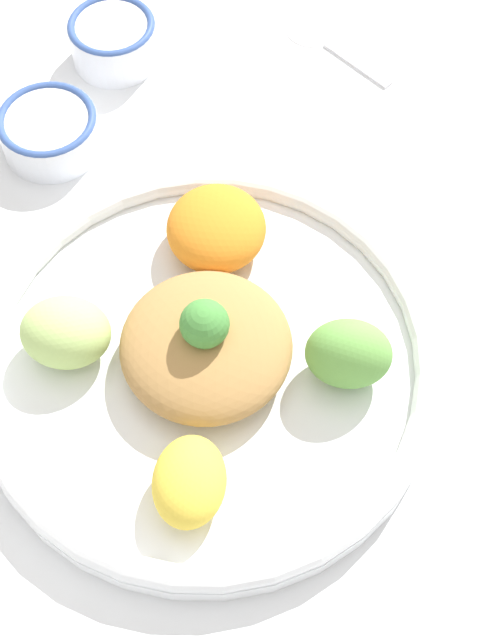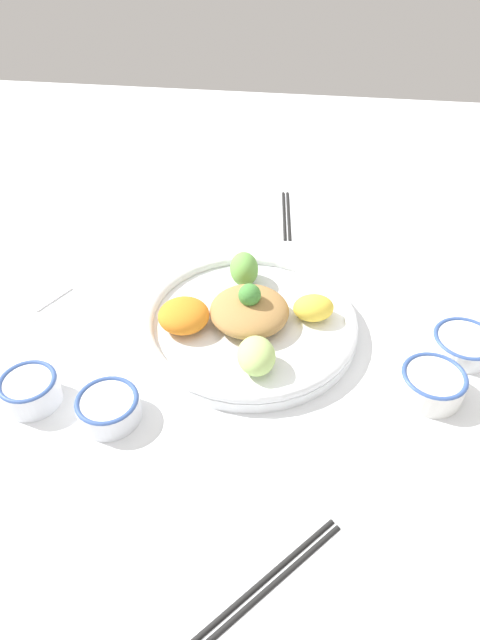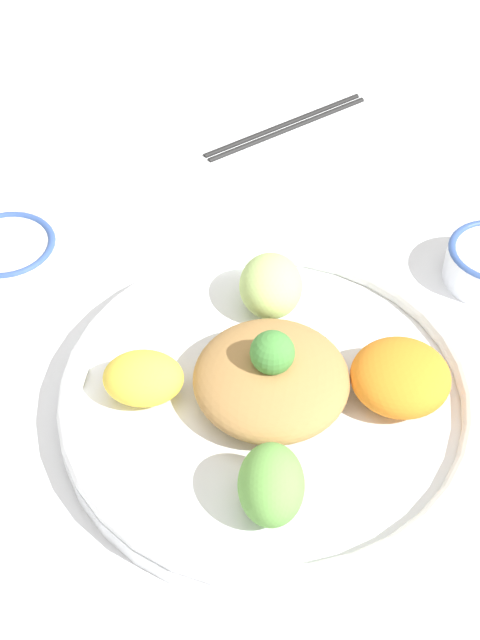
{
  "view_description": "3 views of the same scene",
  "coord_description": "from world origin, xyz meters",
  "px_view_note": "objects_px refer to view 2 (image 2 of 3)",
  "views": [
    {
      "loc": [
        0.15,
        -0.32,
        0.65
      ],
      "look_at": [
        0.05,
        -0.01,
        0.08
      ],
      "focal_mm": 50.0,
      "sensor_mm": 36.0,
      "label": 1
    },
    {
      "loc": [
        -0.64,
        -0.1,
        0.63
      ],
      "look_at": [
        0.01,
        -0.01,
        0.03
      ],
      "focal_mm": 30.0,
      "sensor_mm": 36.0,
      "label": 2
    },
    {
      "loc": [
        0.49,
        0.06,
        0.63
      ],
      "look_at": [
        -0.01,
        -0.06,
        0.07
      ],
      "focal_mm": 50.0,
      "sensor_mm": 36.0,
      "label": 3
    }
  ],
  "objects_px": {
    "sauce_bowl_red": "(464,343)",
    "rice_bowl_plain": "(30,389)",
    "sauce_bowl_dark": "(108,407)",
    "chopsticks_pair_far": "(267,583)",
    "serving_spoon_main": "(34,310)",
    "chopsticks_pair_near": "(286,214)",
    "rice_bowl_blue": "(432,383)",
    "salad_platter": "(248,319)"
  },
  "relations": [
    {
      "from": "sauce_bowl_red",
      "to": "rice_bowl_plain",
      "type": "bearing_deg",
      "value": 106.53
    },
    {
      "from": "sauce_bowl_dark",
      "to": "chopsticks_pair_far",
      "type": "xyz_separation_m",
      "value": [
        -0.21,
        -0.25,
        -0.02
      ]
    },
    {
      "from": "chopsticks_pair_far",
      "to": "serving_spoon_main",
      "type": "xyz_separation_m",
      "value": [
        0.41,
        0.46,
        -0.0
      ]
    },
    {
      "from": "chopsticks_pair_near",
      "to": "rice_bowl_blue",
      "type": "bearing_deg",
      "value": 21.67
    },
    {
      "from": "rice_bowl_plain",
      "to": "sauce_bowl_dark",
      "type": "bearing_deg",
      "value": -96.43
    },
    {
      "from": "chopsticks_pair_near",
      "to": "chopsticks_pair_far",
      "type": "height_order",
      "value": "same"
    },
    {
      "from": "salad_platter",
      "to": "rice_bowl_plain",
      "type": "relative_size",
      "value": 4.29
    },
    {
      "from": "sauce_bowl_dark",
      "to": "chopsticks_pair_near",
      "type": "xyz_separation_m",
      "value": [
        0.6,
        -0.21,
        -0.02
      ]
    },
    {
      "from": "salad_platter",
      "to": "serving_spoon_main",
      "type": "height_order",
      "value": "salad_platter"
    },
    {
      "from": "salad_platter",
      "to": "rice_bowl_plain",
      "type": "bearing_deg",
      "value": 123.6
    },
    {
      "from": "rice_bowl_plain",
      "to": "serving_spoon_main",
      "type": "distance_m",
      "value": 0.21
    },
    {
      "from": "sauce_bowl_red",
      "to": "serving_spoon_main",
      "type": "relative_size",
      "value": 0.82
    },
    {
      "from": "salad_platter",
      "to": "chopsticks_pair_near",
      "type": "bearing_deg",
      "value": -5.81
    },
    {
      "from": "rice_bowl_blue",
      "to": "serving_spoon_main",
      "type": "bearing_deg",
      "value": 81.49
    },
    {
      "from": "sauce_bowl_red",
      "to": "chopsticks_pair_far",
      "type": "relative_size",
      "value": 0.58
    },
    {
      "from": "salad_platter",
      "to": "sauce_bowl_red",
      "type": "xyz_separation_m",
      "value": [
        -0.0,
        -0.36,
        -0.01
      ]
    },
    {
      "from": "rice_bowl_blue",
      "to": "chopsticks_pair_near",
      "type": "relative_size",
      "value": 0.47
    },
    {
      "from": "sauce_bowl_red",
      "to": "serving_spoon_main",
      "type": "distance_m",
      "value": 0.74
    },
    {
      "from": "salad_platter",
      "to": "serving_spoon_main",
      "type": "xyz_separation_m",
      "value": [
        -0.0,
        0.38,
        -0.02
      ]
    },
    {
      "from": "sauce_bowl_dark",
      "to": "chopsticks_pair_far",
      "type": "relative_size",
      "value": 0.52
    },
    {
      "from": "sauce_bowl_dark",
      "to": "chopsticks_pair_far",
      "type": "distance_m",
      "value": 0.32
    },
    {
      "from": "sauce_bowl_red",
      "to": "rice_bowl_blue",
      "type": "bearing_deg",
      "value": 147.29
    },
    {
      "from": "chopsticks_pair_far",
      "to": "serving_spoon_main",
      "type": "distance_m",
      "value": 0.62
    },
    {
      "from": "sauce_bowl_red",
      "to": "chopsticks_pair_near",
      "type": "relative_size",
      "value": 0.5
    },
    {
      "from": "sauce_bowl_dark",
      "to": "sauce_bowl_red",
      "type": "bearing_deg",
      "value": -68.58
    },
    {
      "from": "chopsticks_pair_far",
      "to": "rice_bowl_plain",
      "type": "bearing_deg",
      "value": -77.55
    },
    {
      "from": "rice_bowl_blue",
      "to": "sauce_bowl_dark",
      "type": "relative_size",
      "value": 1.06
    },
    {
      "from": "rice_bowl_blue",
      "to": "chopsticks_pair_far",
      "type": "relative_size",
      "value": 0.55
    },
    {
      "from": "sauce_bowl_dark",
      "to": "serving_spoon_main",
      "type": "height_order",
      "value": "sauce_bowl_dark"
    },
    {
      "from": "rice_bowl_blue",
      "to": "chopsticks_pair_near",
      "type": "distance_m",
      "value": 0.55
    },
    {
      "from": "chopsticks_pair_near",
      "to": "salad_platter",
      "type": "bearing_deg",
      "value": -11.2
    },
    {
      "from": "sauce_bowl_red",
      "to": "rice_bowl_plain",
      "type": "height_order",
      "value": "rice_bowl_plain"
    },
    {
      "from": "chopsticks_pair_far",
      "to": "sauce_bowl_red",
      "type": "bearing_deg",
      "value": -171.29
    },
    {
      "from": "rice_bowl_plain",
      "to": "rice_bowl_blue",
      "type": "bearing_deg",
      "value": -81.0
    },
    {
      "from": "chopsticks_pair_far",
      "to": "serving_spoon_main",
      "type": "relative_size",
      "value": 1.4
    },
    {
      "from": "sauce_bowl_red",
      "to": "chopsticks_pair_far",
      "type": "height_order",
      "value": "sauce_bowl_red"
    },
    {
      "from": "rice_bowl_plain",
      "to": "serving_spoon_main",
      "type": "relative_size",
      "value": 0.68
    },
    {
      "from": "salad_platter",
      "to": "chopsticks_pair_near",
      "type": "height_order",
      "value": "salad_platter"
    },
    {
      "from": "chopsticks_pair_near",
      "to": "rice_bowl_plain",
      "type": "bearing_deg",
      "value": -35.38
    },
    {
      "from": "salad_platter",
      "to": "rice_bowl_blue",
      "type": "xyz_separation_m",
      "value": [
        -0.11,
        -0.29,
        -0.0
      ]
    },
    {
      "from": "rice_bowl_blue",
      "to": "chopsticks_pair_far",
      "type": "bearing_deg",
      "value": 145.28
    },
    {
      "from": "salad_platter",
      "to": "chopsticks_pair_near",
      "type": "relative_size",
      "value": 1.77
    }
  ]
}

